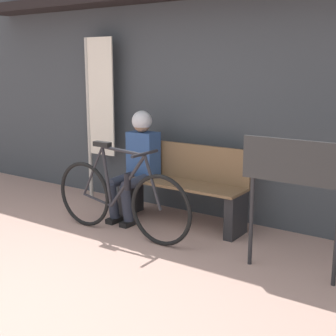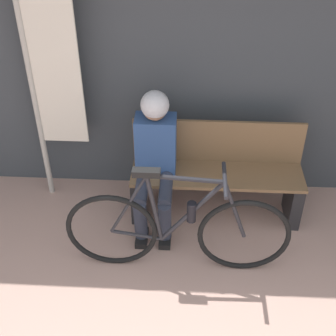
{
  "view_description": "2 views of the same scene",
  "coord_description": "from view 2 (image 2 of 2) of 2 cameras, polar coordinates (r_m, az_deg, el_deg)",
  "views": [
    {
      "loc": [
        2.74,
        -1.79,
        1.72
      ],
      "look_at": [
        0.01,
        2.17,
        0.67
      ],
      "focal_mm": 50.0,
      "sensor_mm": 36.0,
      "label": 1
    },
    {
      "loc": [
        -0.21,
        -0.87,
        2.9
      ],
      "look_at": [
        -0.37,
        1.99,
        0.78
      ],
      "focal_mm": 50.0,
      "sensor_mm": 36.0,
      "label": 2
    }
  ],
  "objects": [
    {
      "name": "storefront_wall",
      "position": [
        3.93,
        6.41,
        17.89
      ],
      "size": [
        12.0,
        0.56,
        3.2
      ],
      "color": "#3D4247",
      "rests_on": "ground_plane"
    },
    {
      "name": "park_bench_near",
      "position": [
        4.13,
        5.93,
        -0.96
      ],
      "size": [
        1.48,
        0.42,
        0.88
      ],
      "color": "brown",
      "rests_on": "ground_plane"
    },
    {
      "name": "bicycle",
      "position": [
        3.61,
        1.17,
        -7.57
      ],
      "size": [
        1.73,
        0.4,
        0.96
      ],
      "color": "black",
      "rests_on": "ground_plane"
    },
    {
      "name": "person_seated",
      "position": [
        3.86,
        -1.61,
        1.86
      ],
      "size": [
        0.34,
        0.63,
        1.23
      ],
      "color": "#2D3342",
      "rests_on": "ground_plane"
    },
    {
      "name": "banner_pole",
      "position": [
        4.02,
        -14.34,
        10.98
      ],
      "size": [
        0.45,
        0.05,
        2.07
      ],
      "color": "#B7B2A8",
      "rests_on": "ground_plane"
    }
  ]
}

